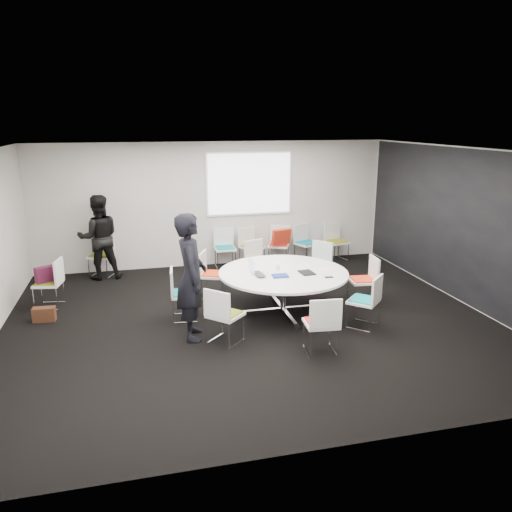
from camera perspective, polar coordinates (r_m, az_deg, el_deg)
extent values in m
cube|color=black|center=(8.48, -0.67, -7.45)|extent=(8.00, 7.00, 0.04)
cube|color=white|center=(7.83, -0.74, 12.09)|extent=(8.00, 7.00, 0.04)
cube|color=#B7B2AD|center=(11.42, -4.75, 5.90)|extent=(8.00, 0.04, 2.80)
cube|color=#B7B2AD|center=(4.83, 8.92, -7.53)|extent=(8.00, 0.04, 2.80)
cube|color=#B7B2AD|center=(9.74, 23.02, 3.09)|extent=(0.04, 7.00, 2.80)
cube|color=black|center=(9.73, 22.88, 3.08)|extent=(0.01, 6.94, 2.74)
cube|color=silver|center=(8.83, 3.08, -6.08)|extent=(0.90, 0.90, 0.08)
cylinder|color=silver|center=(8.72, 3.11, -4.09)|extent=(0.10, 0.10, 0.65)
cylinder|color=white|center=(8.61, 3.14, -1.93)|extent=(2.23, 2.23, 0.04)
cube|color=white|center=(11.45, -0.75, 8.25)|extent=(1.90, 0.03, 1.35)
cube|color=silver|center=(9.32, 11.98, -4.13)|extent=(0.46, 0.46, 0.42)
cube|color=white|center=(9.25, 12.06, -2.79)|extent=(0.48, 0.50, 0.04)
cube|color=red|center=(9.24, 12.07, -2.61)|extent=(0.42, 0.44, 0.03)
cube|color=white|center=(9.25, 13.36, -1.36)|extent=(0.08, 0.46, 0.42)
cube|color=silver|center=(10.19, 6.94, -2.21)|extent=(0.59, 0.59, 0.42)
cube|color=white|center=(10.13, 6.99, -0.96)|extent=(0.63, 0.64, 0.04)
cube|color=#0A6577|center=(10.12, 6.99, -0.80)|extent=(0.55, 0.55, 0.03)
cube|color=white|center=(10.24, 7.60, 0.54)|extent=(0.33, 0.37, 0.42)
cube|color=silver|center=(10.24, 0.41, -2.02)|extent=(0.55, 0.55, 0.42)
cube|color=white|center=(10.17, 0.41, -0.78)|extent=(0.60, 0.59, 0.04)
cube|color=olive|center=(10.16, 0.41, -0.62)|extent=(0.52, 0.51, 0.03)
cube|color=white|center=(10.27, -0.31, 0.71)|extent=(0.44, 0.22, 0.42)
cube|color=silver|center=(9.48, -4.79, -3.50)|extent=(0.55, 0.55, 0.42)
cube|color=white|center=(9.41, -4.83, -2.18)|extent=(0.58, 0.59, 0.04)
cube|color=red|center=(9.40, -4.83, -2.00)|extent=(0.50, 0.51, 0.03)
cube|color=white|center=(9.39, -6.11, -0.78)|extent=(0.21, 0.44, 0.42)
cube|color=silver|center=(8.53, -8.05, -5.80)|extent=(0.46, 0.46, 0.42)
cube|color=white|center=(8.45, -8.11, -4.34)|extent=(0.48, 0.50, 0.04)
cube|color=#077674|center=(8.44, -8.12, -4.15)|extent=(0.41, 0.43, 0.03)
cube|color=white|center=(8.38, -9.61, -2.92)|extent=(0.08, 0.46, 0.42)
cube|color=silver|center=(7.61, -3.49, -8.34)|extent=(0.59, 0.59, 0.42)
cube|color=white|center=(7.52, -3.52, -6.74)|extent=(0.64, 0.64, 0.04)
cube|color=olive|center=(7.51, -3.52, -6.52)|extent=(0.55, 0.55, 0.03)
cube|color=white|center=(7.28, -4.50, -5.58)|extent=(0.35, 0.35, 0.42)
cube|color=silver|center=(7.35, 7.38, -9.33)|extent=(0.46, 0.46, 0.42)
cube|color=white|center=(7.26, 7.45, -7.68)|extent=(0.50, 0.48, 0.04)
cube|color=red|center=(7.25, 7.45, -7.46)|extent=(0.43, 0.41, 0.03)
cube|color=white|center=(6.99, 7.98, -6.60)|extent=(0.46, 0.08, 0.42)
cube|color=silver|center=(8.32, 12.09, -6.54)|extent=(0.59, 0.59, 0.42)
cube|color=white|center=(8.24, 12.18, -5.06)|extent=(0.64, 0.64, 0.04)
cube|color=#0A8489|center=(8.23, 12.19, -4.86)|extent=(0.55, 0.55, 0.03)
cube|color=white|center=(8.11, 13.67, -3.77)|extent=(0.35, 0.35, 0.42)
cube|color=silver|center=(11.35, -3.54, -0.30)|extent=(0.43, 0.43, 0.42)
cube|color=white|center=(11.29, -3.56, 0.83)|extent=(0.47, 0.45, 0.04)
cube|color=#0B7684|center=(11.28, -3.56, 0.98)|extent=(0.41, 0.39, 0.03)
cube|color=white|center=(11.44, -3.74, 2.20)|extent=(0.46, 0.05, 0.42)
cube|color=silver|center=(11.45, -0.47, -0.12)|extent=(0.55, 0.55, 0.42)
cube|color=white|center=(11.39, -0.47, 0.99)|extent=(0.60, 0.59, 0.04)
cube|color=#676B16|center=(11.39, -0.47, 1.14)|extent=(0.52, 0.51, 0.03)
cube|color=white|center=(11.50, -1.11, 2.31)|extent=(0.43, 0.22, 0.42)
cube|color=silver|center=(11.63, 2.59, 0.10)|extent=(0.55, 0.55, 0.42)
cube|color=white|center=(11.57, 2.60, 1.20)|extent=(0.60, 0.59, 0.04)
cube|color=red|center=(11.57, 2.60, 1.35)|extent=(0.52, 0.51, 0.03)
cube|color=white|center=(11.72, 2.74, 2.54)|extent=(0.44, 0.22, 0.42)
cube|color=silver|center=(11.84, 5.80, 0.31)|extent=(0.55, 0.55, 0.42)
cube|color=white|center=(11.78, 5.83, 1.39)|extent=(0.60, 0.59, 0.04)
cube|color=#097181|center=(11.78, 5.84, 1.54)|extent=(0.52, 0.51, 0.03)
cube|color=white|center=(11.88, 5.17, 2.67)|extent=(0.44, 0.22, 0.42)
cube|color=silver|center=(12.08, 9.18, 0.49)|extent=(0.51, 0.51, 0.42)
cube|color=white|center=(12.02, 9.22, 1.55)|extent=(0.55, 0.53, 0.04)
cube|color=olive|center=(12.01, 9.23, 1.69)|extent=(0.48, 0.46, 0.03)
cube|color=white|center=(12.13, 8.69, 2.82)|extent=(0.46, 0.14, 0.42)
cube|color=silver|center=(9.70, -22.52, -4.22)|extent=(0.49, 0.49, 0.42)
cube|color=white|center=(9.63, -22.66, -2.93)|extent=(0.52, 0.53, 0.04)
cube|color=olive|center=(9.62, -22.68, -2.76)|extent=(0.45, 0.46, 0.03)
cube|color=white|center=(9.50, -21.61, -1.61)|extent=(0.12, 0.46, 0.42)
cube|color=silver|center=(11.21, -17.19, -1.17)|extent=(0.55, 0.55, 0.42)
cube|color=white|center=(11.15, -17.29, -0.04)|extent=(0.59, 0.58, 0.04)
cube|color=olive|center=(11.14, -17.30, 0.11)|extent=(0.51, 0.50, 0.03)
cube|color=white|center=(11.28, -16.93, 1.37)|extent=(0.44, 0.21, 0.42)
imported|color=black|center=(7.57, -7.42, -2.38)|extent=(0.52, 0.75, 1.95)
imported|color=black|center=(10.90, -17.51, 2.05)|extent=(0.95, 0.78, 1.78)
imported|color=#333338|center=(8.41, 0.67, -2.09)|extent=(0.28, 0.39, 0.03)
cube|color=silver|center=(8.51, -0.50, -1.07)|extent=(0.03, 0.30, 0.22)
cube|color=black|center=(8.55, 5.82, -1.90)|extent=(0.24, 0.32, 0.02)
cube|color=navy|center=(8.34, 2.78, -2.27)|extent=(0.27, 0.21, 0.03)
cube|color=silver|center=(8.97, 5.53, -1.11)|extent=(0.35, 0.36, 0.00)
cube|color=silver|center=(8.82, 7.92, -1.50)|extent=(0.32, 0.24, 0.00)
cylinder|color=white|center=(8.73, 2.51, -1.24)|extent=(0.08, 0.08, 0.09)
cube|color=black|center=(8.37, 8.34, -2.41)|extent=(0.15, 0.08, 0.01)
cube|color=#47132A|center=(9.58, -22.77, -1.91)|extent=(0.42, 0.32, 0.28)
cube|color=#3C2013|center=(9.10, -23.05, -6.15)|extent=(0.37, 0.19, 0.24)
cube|color=#B22815|center=(11.32, 2.91, 2.23)|extent=(0.47, 0.26, 0.36)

